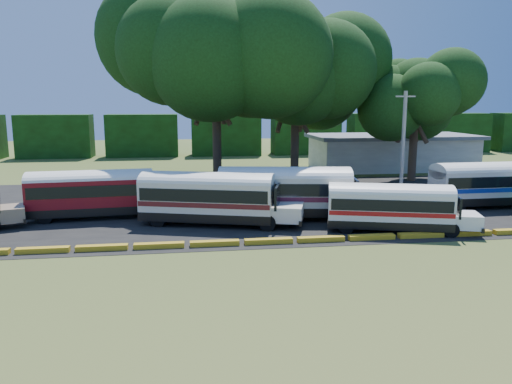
{
  "coord_description": "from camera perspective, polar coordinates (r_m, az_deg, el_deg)",
  "views": [
    {
      "loc": [
        -5.97,
        -25.46,
        7.84
      ],
      "look_at": [
        -1.5,
        6.0,
        2.04
      ],
      "focal_mm": 35.0,
      "sensor_mm": 36.0,
      "label": 1
    }
  ],
  "objects": [
    {
      "name": "ground",
      "position": [
        27.3,
        4.92,
        -6.39
      ],
      "size": [
        160.0,
        160.0,
        0.0
      ],
      "primitive_type": "plane",
      "color": "#2F4D19",
      "rests_on": "ground"
    },
    {
      "name": "asphalt_strip",
      "position": [
        38.9,
        2.4,
        -1.28
      ],
      "size": [
        64.0,
        24.0,
        0.02
      ],
      "primitive_type": "cube",
      "color": "black",
      "rests_on": "ground"
    },
    {
      "name": "curb",
      "position": [
        28.2,
        4.46,
        -5.52
      ],
      "size": [
        53.7,
        0.45,
        0.3
      ],
      "color": "gold",
      "rests_on": "ground"
    },
    {
      "name": "terminal_building",
      "position": [
        60.7,
        15.26,
        4.49
      ],
      "size": [
        19.0,
        9.0,
        4.0
      ],
      "color": "silver",
      "rests_on": "ground"
    },
    {
      "name": "treeline_backdrop",
      "position": [
        73.86,
        -3.46,
        6.56
      ],
      "size": [
        130.0,
        4.0,
        6.0
      ],
      "color": "black",
      "rests_on": "ground"
    },
    {
      "name": "bus_red",
      "position": [
        35.42,
        -17.92,
        0.14
      ],
      "size": [
        10.15,
        3.32,
        3.28
      ],
      "rotation": [
        0.0,
        0.0,
        0.09
      ],
      "color": "black",
      "rests_on": "ground"
    },
    {
      "name": "bus_cream_west",
      "position": [
        31.93,
        -5.17,
        -0.38
      ],
      "size": [
        10.66,
        5.46,
        3.41
      ],
      "rotation": [
        0.0,
        0.0,
        -0.3
      ],
      "color": "black",
      "rests_on": "ground"
    },
    {
      "name": "bus_cream_east",
      "position": [
        33.47,
        3.68,
        0.27
      ],
      "size": [
        11.04,
        4.32,
        3.54
      ],
      "rotation": [
        0.0,
        0.0,
        -0.16
      ],
      "color": "black",
      "rests_on": "ground"
    },
    {
      "name": "bus_white_red",
      "position": [
        31.28,
        15.35,
        -1.42
      ],
      "size": [
        9.21,
        4.61,
        2.94
      ],
      "rotation": [
        0.0,
        0.0,
        -0.28
      ],
      "color": "black",
      "rests_on": "ground"
    },
    {
      "name": "bus_white_blue",
      "position": [
        41.11,
        25.3,
        1.06
      ],
      "size": [
        10.4,
        2.84,
        3.4
      ],
      "rotation": [
        0.0,
        0.0,
        0.03
      ],
      "color": "black",
      "rests_on": "ground"
    },
    {
      "name": "tree_west",
      "position": [
        46.15,
        -4.64,
        16.31
      ],
      "size": [
        14.52,
        14.52,
        18.02
      ],
      "color": "#36251B",
      "rests_on": "ground"
    },
    {
      "name": "tree_center",
      "position": [
        48.98,
        4.58,
        13.81
      ],
      "size": [
        13.14,
        13.14,
        15.68
      ],
      "color": "#36251B",
      "rests_on": "ground"
    },
    {
      "name": "tree_east",
      "position": [
        51.72,
        17.84,
        10.79
      ],
      "size": [
        8.81,
        8.81,
        11.97
      ],
      "color": "#36251B",
      "rests_on": "ground"
    },
    {
      "name": "utility_pole",
      "position": [
        41.6,
        16.46,
        5.22
      ],
      "size": [
        1.6,
        0.3,
        8.64
      ],
      "color": "gray",
      "rests_on": "ground"
    }
  ]
}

